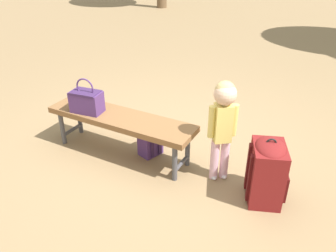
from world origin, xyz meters
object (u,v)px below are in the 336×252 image
at_px(park_bench, 121,121).
at_px(child_standing, 223,117).
at_px(backpack_large, 267,170).
at_px(handbag, 87,101).
at_px(backpack_small, 150,138).

relative_size(park_bench, child_standing, 1.67).
bearing_deg(backpack_large, handbag, 172.59).
height_order(park_bench, backpack_small, park_bench).
relative_size(backpack_large, backpack_small, 1.63).
height_order(park_bench, handbag, handbag).
xyz_separation_m(child_standing, backpack_small, (-0.77, 0.17, -0.47)).
bearing_deg(backpack_small, child_standing, -12.29).
relative_size(park_bench, backpack_small, 4.34).
height_order(park_bench, backpack_large, backpack_large).
height_order(child_standing, backpack_large, child_standing).
bearing_deg(handbag, backpack_small, 8.97).
xyz_separation_m(park_bench, handbag, (-0.36, -0.01, 0.18)).
distance_m(handbag, backpack_small, 0.76).
relative_size(park_bench, backpack_large, 2.66).
bearing_deg(handbag, backpack_large, -7.41).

